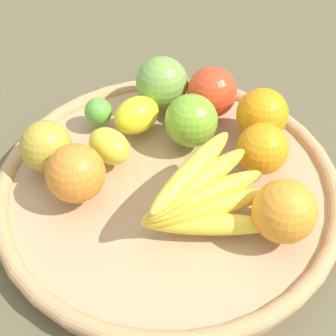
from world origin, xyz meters
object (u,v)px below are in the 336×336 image
banana_bunch (202,196)px  orange_0 (262,114)px  orange_1 (262,149)px  apple_3 (162,83)px  orange_2 (76,173)px  apple_2 (46,146)px  lime_0 (98,112)px  apple_1 (212,92)px  orange_3 (284,211)px  lemon_0 (137,115)px  apple_0 (191,121)px  lemon_1 (109,146)px

banana_bunch → orange_0: 0.18m
orange_1 → apple_3: (0.15, -0.12, 0.01)m
banana_bunch → orange_1: 0.12m
orange_2 → apple_2: (0.05, -0.05, -0.00)m
lime_0 → apple_1: 0.17m
banana_bunch → lime_0: 0.23m
orange_3 → lemon_0: orange_3 is taller
orange_3 → orange_0: 0.18m
orange_3 → orange_0: bearing=-82.8°
apple_1 → apple_3: bearing=-8.8°
apple_0 → orange_1: bearing=156.2°
banana_bunch → apple_3: (0.07, -0.22, 0.00)m
orange_3 → lemon_1: size_ratio=1.19×
lime_0 → orange_2: bearing=91.2°
orange_3 → lime_0: orange_3 is taller
banana_bunch → lime_0: banana_bunch is taller
orange_2 → lemon_1: (-0.03, -0.07, -0.01)m
orange_3 → lime_0: bearing=-33.9°
orange_1 → apple_3: apple_3 is taller
orange_2 → lemon_1: size_ratio=1.18×
orange_1 → orange_3: orange_3 is taller
apple_0 → lemon_0: 0.08m
orange_3 → orange_0: orange_3 is taller
apple_0 → apple_3: bearing=-57.4°
apple_0 → orange_2: size_ratio=0.99×
apple_0 → apple_1: size_ratio=0.99×
banana_bunch → apple_2: size_ratio=2.40×
apple_0 → lime_0: (0.14, -0.02, -0.02)m
banana_bunch → lemon_0: banana_bunch is taller
apple_3 → apple_1: 0.08m
apple_3 → orange_0: size_ratio=1.08×
apple_1 → orange_3: bearing=113.7°
lemon_1 → apple_2: bearing=14.9°
apple_0 → orange_2: (0.14, 0.12, 0.00)m
lemon_0 → apple_0: bearing=168.4°
lemon_0 → orange_0: size_ratio=0.96×
apple_0 → lemon_0: apple_0 is taller
orange_1 → lemon_0: size_ratio=0.98×
orange_0 → orange_1: bearing=89.4°
orange_3 → apple_3: 0.29m
apple_0 → apple_3: apple_3 is taller
lime_0 → orange_0: (-0.24, -0.00, 0.02)m
orange_1 → orange_3: bearing=102.1°
banana_bunch → apple_1: 0.20m
lemon_0 → orange_0: orange_0 is taller
orange_1 → lemon_0: 0.19m
apple_0 → apple_1: bearing=-110.4°
orange_3 → apple_2: orange_3 is taller
banana_bunch → orange_0: (-0.07, -0.16, -0.00)m
lime_0 → apple_2: 0.11m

